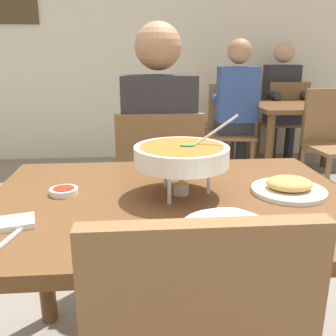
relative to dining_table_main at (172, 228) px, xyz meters
name	(u,v)px	position (x,y,z in m)	size (l,w,h in m)	color
cafe_rear_partition	(145,24)	(0.00, 3.28, 0.89)	(10.00, 0.10, 3.00)	beige
dining_table_main	(172,228)	(0.00, 0.00, 0.00)	(1.17, 0.84, 0.72)	brown
chair_diner_main	(159,186)	(0.00, 0.71, -0.10)	(0.44, 0.44, 0.90)	brown
diner_main	(158,140)	(0.00, 0.74, 0.13)	(0.40, 0.45, 1.31)	#2D2D38
curry_bowl	(182,156)	(0.03, 0.02, 0.24)	(0.33, 0.30, 0.26)	silver
rice_plate	(228,225)	(0.12, -0.26, 0.13)	(0.24, 0.24, 0.06)	white
appetizer_plate	(289,187)	(0.38, 0.00, 0.13)	(0.24, 0.24, 0.06)	white
sauce_dish	(64,191)	(-0.35, 0.05, 0.12)	(0.09, 0.09, 0.02)	white
napkin_folded	(10,223)	(-0.44, -0.18, 0.12)	(0.12, 0.08, 0.02)	white
spoon_utensil	(16,233)	(-0.41, -0.23, 0.12)	(0.01, 0.17, 0.01)	silver
dining_table_far	(304,117)	(1.48, 2.30, -0.02)	(1.00, 0.80, 0.72)	brown
chair_bg_left	(230,125)	(0.79, 2.42, -0.10)	(0.50, 0.50, 0.90)	brown
chair_bg_middle	(284,118)	(1.51, 2.83, -0.10)	(0.47, 0.47, 0.90)	brown
chair_bg_right	(229,119)	(0.89, 2.82, -0.10)	(0.44, 0.44, 0.90)	brown
chair_bg_corner	(332,137)	(1.51, 1.80, -0.10)	(0.48, 0.48, 0.90)	brown
patron_bg_left	(236,102)	(0.82, 2.33, 0.13)	(0.40, 0.45, 1.31)	#2D2D38
patron_bg_middle	(282,96)	(1.48, 2.88, 0.13)	(0.40, 0.45, 1.31)	#2D2D38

